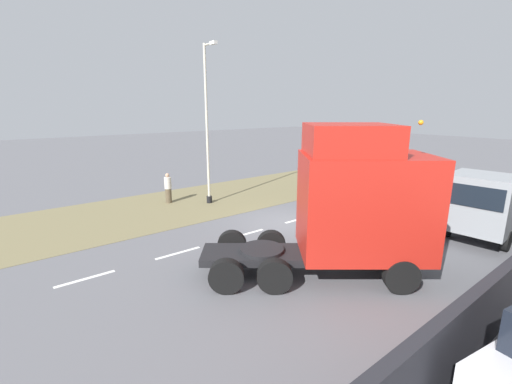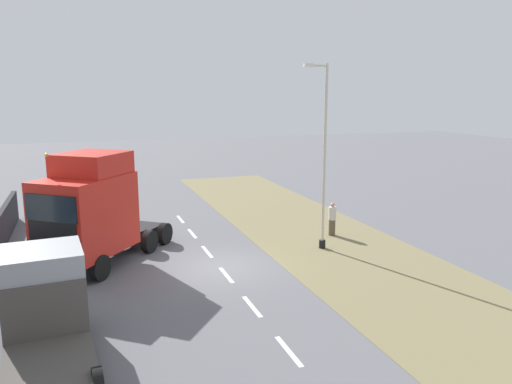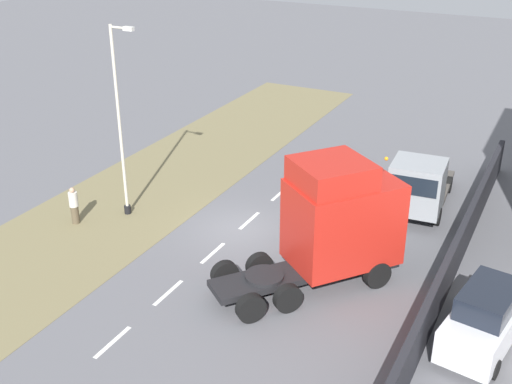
{
  "view_description": "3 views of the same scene",
  "coord_description": "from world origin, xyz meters",
  "px_view_note": "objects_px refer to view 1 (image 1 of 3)",
  "views": [
    {
      "loc": [
        11.11,
        -10.59,
        5.29
      ],
      "look_at": [
        -0.43,
        -1.44,
        1.65
      ],
      "focal_mm": 24.0,
      "sensor_mm": 36.0,
      "label": 1
    },
    {
      "loc": [
        5.22,
        19.27,
        7.22
      ],
      "look_at": [
        -2.25,
        -1.86,
        2.75
      ],
      "focal_mm": 35.0,
      "sensor_mm": 36.0,
      "label": 2
    },
    {
      "loc": [
        11.81,
        -21.56,
        13.21
      ],
      "look_at": [
        1.2,
        -0.79,
        2.36
      ],
      "focal_mm": 45.0,
      "sensor_mm": 36.0,
      "label": 3
    }
  ],
  "objects_px": {
    "lorry_cab": "(355,202)",
    "pedestrian": "(168,188)",
    "flatbed_truck": "(483,205)",
    "lamp_post": "(208,132)"
  },
  "relations": [
    {
      "from": "lorry_cab",
      "to": "flatbed_truck",
      "type": "relative_size",
      "value": 1.08
    },
    {
      "from": "flatbed_truck",
      "to": "lorry_cab",
      "type": "bearing_deg",
      "value": 73.2
    },
    {
      "from": "lorry_cab",
      "to": "flatbed_truck",
      "type": "height_order",
      "value": "lorry_cab"
    },
    {
      "from": "lamp_post",
      "to": "pedestrian",
      "type": "xyz_separation_m",
      "value": [
        -1.54,
        -1.8,
        -3.15
      ]
    },
    {
      "from": "lorry_cab",
      "to": "pedestrian",
      "type": "xyz_separation_m",
      "value": [
        -11.74,
        -0.98,
        -1.58
      ]
    },
    {
      "from": "flatbed_truck",
      "to": "lamp_post",
      "type": "distance_m",
      "value": 13.22
    },
    {
      "from": "flatbed_truck",
      "to": "pedestrian",
      "type": "relative_size",
      "value": 3.68
    },
    {
      "from": "lorry_cab",
      "to": "pedestrian",
      "type": "relative_size",
      "value": 3.98
    },
    {
      "from": "flatbed_truck",
      "to": "pedestrian",
      "type": "xyz_separation_m",
      "value": [
        -13.19,
        -7.52,
        -0.63
      ]
    },
    {
      "from": "flatbed_truck",
      "to": "lamp_post",
      "type": "xyz_separation_m",
      "value": [
        -11.65,
        -5.72,
        2.52
      ]
    }
  ]
}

